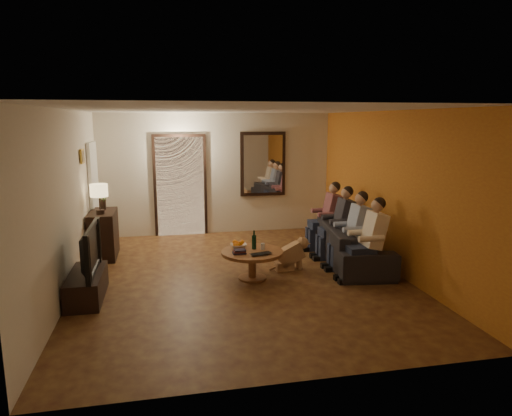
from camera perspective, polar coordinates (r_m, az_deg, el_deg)
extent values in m
cube|color=#401A11|center=(7.30, -1.85, -8.65)|extent=(5.00, 6.00, 0.01)
cube|color=white|center=(6.88, -1.99, 12.20)|extent=(5.00, 6.00, 0.01)
cube|color=beige|center=(9.92, -4.85, 4.26)|extent=(5.00, 0.02, 2.60)
cube|color=beige|center=(4.12, 5.17, -5.30)|extent=(5.00, 0.02, 2.60)
cube|color=beige|center=(7.01, -22.50, 0.68)|extent=(0.02, 6.00, 2.60)
cube|color=beige|center=(7.79, 16.53, 2.01)|extent=(0.02, 6.00, 2.60)
cube|color=#BA5D1F|center=(7.79, 16.47, 2.01)|extent=(0.01, 6.00, 2.60)
cube|color=#FFE0A5|center=(9.87, -9.44, 2.65)|extent=(1.00, 0.06, 2.10)
cube|color=black|center=(9.86, -9.43, 2.64)|extent=(1.12, 0.04, 2.22)
cube|color=silver|center=(9.91, -7.97, 1.85)|extent=(0.45, 0.03, 1.70)
cube|color=black|center=(10.02, 0.87, 5.52)|extent=(1.00, 0.05, 1.40)
cube|color=white|center=(10.00, 0.90, 5.50)|extent=(0.86, 0.02, 1.26)
cube|color=white|center=(9.29, -19.54, 1.46)|extent=(0.06, 0.85, 2.04)
cube|color=#B28C33|center=(8.21, -20.91, 6.05)|extent=(0.03, 0.28, 0.24)
cube|color=brown|center=(8.21, -20.81, 6.06)|extent=(0.01, 0.22, 0.18)
cube|color=black|center=(8.70, -18.53, -3.14)|extent=(0.45, 0.94, 0.83)
cube|color=black|center=(6.83, -20.39, -9.11)|extent=(0.45, 1.12, 0.37)
imported|color=black|center=(6.68, -20.69, -4.92)|extent=(1.15, 0.15, 0.66)
imported|color=black|center=(8.12, 11.89, -4.41)|extent=(2.38, 1.20, 0.67)
cylinder|color=brown|center=(7.17, -0.48, -7.11)|extent=(1.07, 1.07, 0.45)
imported|color=white|center=(7.28, -2.22, -4.75)|extent=(0.26, 0.26, 0.06)
cylinder|color=silver|center=(7.18, 0.85, -4.81)|extent=(0.06, 0.06, 0.10)
imported|color=black|center=(6.86, 0.79, -5.88)|extent=(0.37, 0.28, 0.03)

